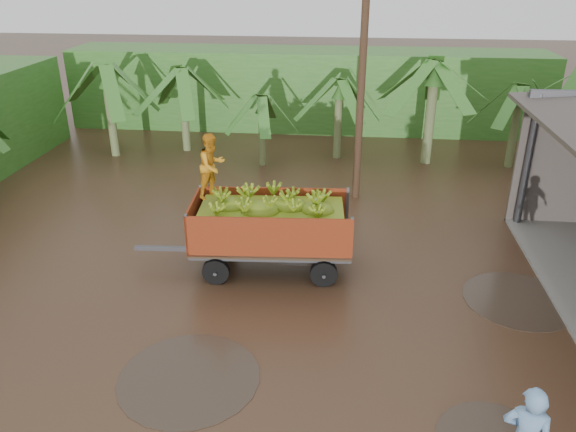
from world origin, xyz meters
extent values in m
plane|color=black|center=(0.00, 0.00, 0.00)|extent=(100.00, 100.00, 0.00)
cube|color=#2D661E|center=(-2.00, 16.00, 1.80)|extent=(22.00, 3.00, 3.60)
cube|color=#47474C|center=(-4.62, 2.10, 0.49)|extent=(1.61, 0.21, 0.11)
imported|color=orange|center=(-3.32, 2.46, 2.70)|extent=(0.97, 1.02, 1.66)
cylinder|color=#47301E|center=(0.39, 7.33, 4.25)|extent=(0.24, 0.24, 8.49)
camera|label=1|loc=(-0.03, -10.49, 7.42)|focal=35.00mm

